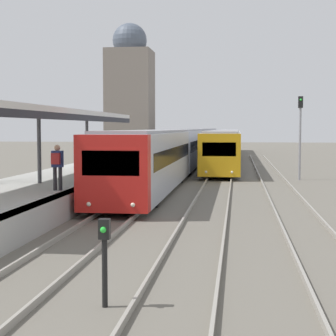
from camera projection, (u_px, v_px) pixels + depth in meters
platform_canopy at (40, 113)px, 23.02m from camera, size 4.00×18.54×3.00m
person_on_platform at (57, 163)px, 20.34m from camera, size 0.40×0.40×1.66m
train_near at (190, 144)px, 50.75m from camera, size 2.58×63.98×3.07m
train_far at (227, 143)px, 56.41m from camera, size 2.57×47.00×2.96m
signal_post_near at (104, 252)px, 9.91m from camera, size 0.20×0.21×1.59m
signal_mast_far at (300, 128)px, 34.11m from camera, size 0.28×0.29×5.09m
distant_domed_building at (130, 95)px, 55.58m from camera, size 4.39×4.39×13.45m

